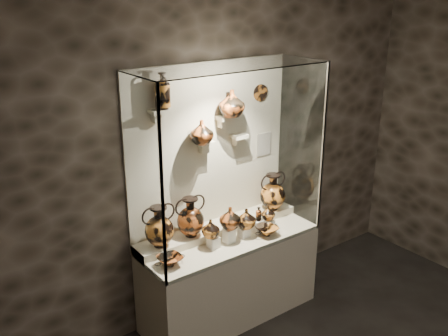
# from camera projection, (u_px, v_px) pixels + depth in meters

# --- Properties ---
(wall_back) EXTENTS (5.00, 0.02, 3.20)m
(wall_back) POSITION_uv_depth(u_px,v_px,m) (209.00, 150.00, 4.56)
(wall_back) COLOR black
(wall_back) RESTS_ON ground
(plinth) EXTENTS (1.70, 0.60, 0.80)m
(plinth) POSITION_uv_depth(u_px,v_px,m) (230.00, 278.00, 4.72)
(plinth) COLOR beige
(plinth) RESTS_ON floor
(front_tier) EXTENTS (1.68, 0.58, 0.03)m
(front_tier) POSITION_uv_depth(u_px,v_px,m) (230.00, 239.00, 4.58)
(front_tier) COLOR beige
(front_tier) RESTS_ON plinth
(rear_tier) EXTENTS (1.70, 0.25, 0.10)m
(rear_tier) POSITION_uv_depth(u_px,v_px,m) (219.00, 229.00, 4.70)
(rear_tier) COLOR beige
(rear_tier) RESTS_ON plinth
(back_panel) EXTENTS (1.70, 0.03, 1.60)m
(back_panel) POSITION_uv_depth(u_px,v_px,m) (210.00, 150.00, 4.55)
(back_panel) COLOR beige
(back_panel) RESTS_ON plinth
(glass_front) EXTENTS (1.70, 0.01, 1.60)m
(glass_front) POSITION_uv_depth(u_px,v_px,m) (252.00, 168.00, 4.09)
(glass_front) COLOR white
(glass_front) RESTS_ON plinth
(glass_left) EXTENTS (0.01, 0.60, 1.60)m
(glass_left) POSITION_uv_depth(u_px,v_px,m) (143.00, 180.00, 3.84)
(glass_left) COLOR white
(glass_left) RESTS_ON plinth
(glass_right) EXTENTS (0.01, 0.60, 1.60)m
(glass_right) POSITION_uv_depth(u_px,v_px,m) (301.00, 142.00, 4.79)
(glass_right) COLOR white
(glass_right) RESTS_ON plinth
(glass_top) EXTENTS (1.70, 0.60, 0.01)m
(glass_top) POSITION_uv_depth(u_px,v_px,m) (231.00, 66.00, 4.04)
(glass_top) COLOR white
(glass_top) RESTS_ON back_panel
(frame_post_left) EXTENTS (0.02, 0.02, 1.60)m
(frame_post_left) POSITION_uv_depth(u_px,v_px,m) (162.00, 191.00, 3.63)
(frame_post_left) COLOR gray
(frame_post_left) RESTS_ON plinth
(frame_post_right) EXTENTS (0.02, 0.02, 1.60)m
(frame_post_right) POSITION_uv_depth(u_px,v_px,m) (323.00, 149.00, 4.56)
(frame_post_right) COLOR gray
(frame_post_right) RESTS_ON plinth
(pedestal_a) EXTENTS (0.09, 0.09, 0.10)m
(pedestal_a) POSITION_uv_depth(u_px,v_px,m) (213.00, 242.00, 4.40)
(pedestal_a) COLOR silver
(pedestal_a) RESTS_ON front_tier
(pedestal_b) EXTENTS (0.09, 0.09, 0.13)m
(pedestal_b) POSITION_uv_depth(u_px,v_px,m) (229.00, 235.00, 4.49)
(pedestal_b) COLOR silver
(pedestal_b) RESTS_ON front_tier
(pedestal_c) EXTENTS (0.09, 0.09, 0.09)m
(pedestal_c) POSITION_uv_depth(u_px,v_px,m) (244.00, 232.00, 4.59)
(pedestal_c) COLOR silver
(pedestal_c) RESTS_ON front_tier
(pedestal_d) EXTENTS (0.09, 0.09, 0.12)m
(pedestal_d) POSITION_uv_depth(u_px,v_px,m) (257.00, 226.00, 4.67)
(pedestal_d) COLOR silver
(pedestal_d) RESTS_ON front_tier
(pedestal_e) EXTENTS (0.09, 0.09, 0.08)m
(pedestal_e) POSITION_uv_depth(u_px,v_px,m) (268.00, 224.00, 4.76)
(pedestal_e) COLOR silver
(pedestal_e) RESTS_ON front_tier
(bracket_ul) EXTENTS (0.14, 0.12, 0.04)m
(bracket_ul) POSITION_uv_depth(u_px,v_px,m) (159.00, 111.00, 4.04)
(bracket_ul) COLOR beige
(bracket_ul) RESTS_ON back_panel
(bracket_ca) EXTENTS (0.14, 0.12, 0.04)m
(bracket_ca) POSITION_uv_depth(u_px,v_px,m) (205.00, 143.00, 4.41)
(bracket_ca) COLOR beige
(bracket_ca) RESTS_ON back_panel
(bracket_cb) EXTENTS (0.10, 0.12, 0.04)m
(bracket_cb) POSITION_uv_depth(u_px,v_px,m) (223.00, 118.00, 4.45)
(bracket_cb) COLOR beige
(bracket_cb) RESTS_ON back_panel
(bracket_cc) EXTENTS (0.14, 0.12, 0.04)m
(bracket_cc) POSITION_uv_depth(u_px,v_px,m) (239.00, 136.00, 4.62)
(bracket_cc) COLOR beige
(bracket_cc) RESTS_ON back_panel
(amphora_left) EXTENTS (0.30, 0.30, 0.37)m
(amphora_left) POSITION_uv_depth(u_px,v_px,m) (159.00, 226.00, 4.24)
(amphora_left) COLOR orange
(amphora_left) RESTS_ON rear_tier
(amphora_mid) EXTENTS (0.33, 0.33, 0.37)m
(amphora_mid) POSITION_uv_depth(u_px,v_px,m) (190.00, 217.00, 4.41)
(amphora_mid) COLOR #AD4F1E
(amphora_mid) RESTS_ON rear_tier
(amphora_right) EXTENTS (0.37, 0.37, 0.37)m
(amphora_right) POSITION_uv_depth(u_px,v_px,m) (273.00, 192.00, 4.95)
(amphora_right) COLOR orange
(amphora_right) RESTS_ON rear_tier
(jug_a) EXTENTS (0.19, 0.19, 0.17)m
(jug_a) POSITION_uv_depth(u_px,v_px,m) (210.00, 228.00, 4.35)
(jug_a) COLOR orange
(jug_a) RESTS_ON pedestal_a
(jug_b) EXTENTS (0.24, 0.24, 0.20)m
(jug_b) POSITION_uv_depth(u_px,v_px,m) (230.00, 218.00, 4.44)
(jug_b) COLOR #AD4F1E
(jug_b) RESTS_ON pedestal_b
(jug_c) EXTENTS (0.23, 0.23, 0.19)m
(jug_c) POSITION_uv_depth(u_px,v_px,m) (246.00, 218.00, 4.54)
(jug_c) COLOR orange
(jug_c) RESTS_ON pedestal_c
(jug_e) EXTENTS (0.16, 0.16, 0.14)m
(jug_e) POSITION_uv_depth(u_px,v_px,m) (268.00, 213.00, 4.74)
(jug_e) COLOR orange
(jug_e) RESTS_ON pedestal_e
(lekythos_small) EXTENTS (0.07, 0.07, 0.15)m
(lekythos_small) POSITION_uv_depth(u_px,v_px,m) (258.00, 213.00, 4.62)
(lekythos_small) COLOR #AD4F1E
(lekythos_small) RESTS_ON pedestal_d
(kylix_left) EXTENTS (0.26, 0.22, 0.10)m
(kylix_left) POSITION_uv_depth(u_px,v_px,m) (170.00, 260.00, 4.11)
(kylix_left) COLOR #AD4F1E
(kylix_left) RESTS_ON front_tier
(kylix_right) EXTENTS (0.30, 0.27, 0.10)m
(kylix_right) POSITION_uv_depth(u_px,v_px,m) (267.00, 230.00, 4.61)
(kylix_right) COLOR orange
(kylix_right) RESTS_ON front_tier
(lekythos_tall) EXTENTS (0.14, 0.14, 0.33)m
(lekythos_tall) POSITION_uv_depth(u_px,v_px,m) (163.00, 89.00, 3.98)
(lekythos_tall) COLOR orange
(lekythos_tall) RESTS_ON bracket_ul
(ovoid_vase_a) EXTENTS (0.27, 0.27, 0.21)m
(ovoid_vase_a) POSITION_uv_depth(u_px,v_px,m) (202.00, 132.00, 4.29)
(ovoid_vase_a) COLOR #AD4F1E
(ovoid_vase_a) RESTS_ON bracket_ca
(ovoid_vase_b) EXTENTS (0.28, 0.28, 0.24)m
(ovoid_vase_b) POSITION_uv_depth(u_px,v_px,m) (232.00, 103.00, 4.38)
(ovoid_vase_b) COLOR #AD4F1E
(ovoid_vase_b) RESTS_ON bracket_cb
(wall_plate) EXTENTS (0.16, 0.02, 0.16)m
(wall_plate) POSITION_uv_depth(u_px,v_px,m) (260.00, 93.00, 4.69)
(wall_plate) COLOR brown
(wall_plate) RESTS_ON back_panel
(info_placard) EXTENTS (0.17, 0.01, 0.23)m
(info_placard) POSITION_uv_depth(u_px,v_px,m) (264.00, 144.00, 4.91)
(info_placard) COLOR beige
(info_placard) RESTS_ON back_panel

